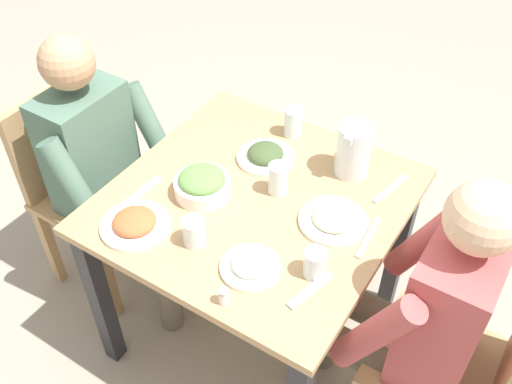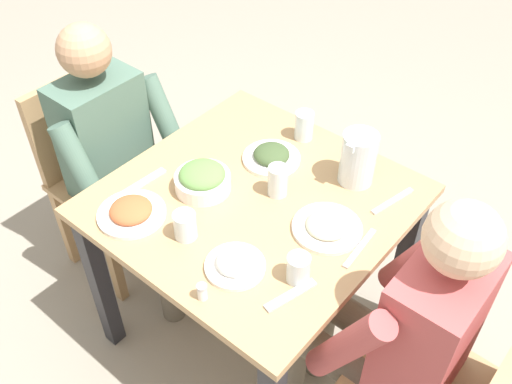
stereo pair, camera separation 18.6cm
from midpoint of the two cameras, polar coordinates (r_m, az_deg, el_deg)
The scene contains 21 objects.
ground_plane at distance 2.48m, azimuth -2.24°, elevation -13.39°, with size 8.00×8.00×0.00m, color gray.
dining_table at distance 1.98m, azimuth -2.72°, elevation -3.22°, with size 0.93×0.93×0.75m.
chair_near at distance 1.87m, azimuth 17.70°, elevation -16.66°, with size 0.40×0.40×0.89m.
chair_far at distance 2.47m, azimuth -19.34°, elevation 0.91°, with size 0.40×0.40×0.89m.
diner_near at distance 1.76m, azimuth 12.41°, elevation -11.56°, with size 0.48×0.53×1.18m.
diner_far at distance 2.24m, azimuth -16.70°, elevation 1.86°, with size 0.48×0.53×1.18m.
water_pitcher at distance 1.95m, azimuth 7.05°, elevation 4.10°, with size 0.16×0.12×0.19m.
salad_bowl at distance 1.90m, azimuth -8.21°, elevation 0.70°, with size 0.19×0.19×0.09m.
plate_beans at distance 1.81m, azimuth 4.84°, elevation -2.90°, with size 0.22×0.22×0.04m.
plate_dolmas at distance 2.04m, azimuth -1.66°, elevation 3.63°, with size 0.21×0.21×0.05m.
plate_yoghurt at distance 1.67m, azimuth -3.78°, elevation -7.44°, with size 0.18×0.18×0.06m.
plate_rice_curry at distance 1.85m, azimuth -14.89°, elevation -3.17°, with size 0.22×0.22×0.05m.
water_glass_far_left at distance 1.88m, azimuth -0.61°, elevation 1.21°, with size 0.07×0.07×0.11m, color silver.
water_glass_far_right at distance 2.13m, azimuth 1.22°, elevation 6.90°, with size 0.07×0.07×0.11m, color silver.
water_glass_near_left at distance 1.64m, azimuth 2.69°, elevation -7.30°, with size 0.07×0.07×0.09m, color silver.
water_glass_by_pitcher at distance 1.74m, azimuth -9.28°, elevation -4.10°, with size 0.07×0.07×0.09m, color silver.
salt_shaker at distance 1.60m, azimuth -6.67°, elevation -10.50°, with size 0.03×0.03×0.05m.
fork_near at distance 1.63m, azimuth 2.19°, elevation -9.98°, with size 0.17×0.03×0.01m, color silver.
knife_near at distance 1.95m, azimuth 10.69°, elevation 0.20°, with size 0.18×0.02×0.01m, color silver.
fork_far at distance 1.97m, azimuth -14.01°, elevation -0.05°, with size 0.17×0.03×0.01m, color silver.
knife_far at distance 1.78m, azimuth 8.24°, elevation -4.68°, with size 0.18×0.02×0.01m, color silver.
Camera 1 is at (-1.17, -0.74, 2.06)m, focal length 39.98 mm.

